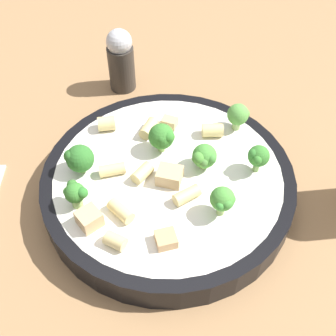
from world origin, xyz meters
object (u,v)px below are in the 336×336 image
Objects in this scene: broccoli_floret_4 at (239,115)px; chicken_chunk_3 at (170,176)px; broccoli_floret_2 at (223,200)px; broccoli_floret_3 at (75,193)px; rigatoni_0 at (121,211)px; broccoli_floret_1 at (258,156)px; broccoli_floret_6 at (162,137)px; broccoli_floret_5 at (204,157)px; rigatoni_1 at (112,170)px; rigatoni_2 at (107,124)px; rigatoni_4 at (187,195)px; chicken_chunk_1 at (169,123)px; rigatoni_7 at (142,173)px; chicken_chunk_2 at (166,239)px; rigatoni_6 at (113,240)px; rigatoni_3 at (212,130)px; chicken_chunk_0 at (89,219)px; rigatoni_5 at (149,128)px; broccoli_floret_0 at (79,158)px; pepper_shaker at (121,60)px; pasta_bowl at (168,182)px.

chicken_chunk_3 is (0.12, -0.03, -0.01)m from broccoli_floret_4.
broccoli_floret_3 is at bearing -65.46° from broccoli_floret_2.
broccoli_floret_1 is at bearing 141.74° from rigatoni_0.
broccoli_floret_1 is 0.11m from broccoli_floret_6.
broccoli_floret_2 is at bearing 41.97° from broccoli_floret_5.
rigatoni_2 is (-0.06, -0.05, 0.00)m from rigatoni_1.
chicken_chunk_1 is at bearing -141.93° from rigatoni_4.
broccoli_floret_6 is (-0.00, -0.05, 0.00)m from broccoli_floret_5.
rigatoni_7 is at bearing 9.30° from chicken_chunk_1.
broccoli_floret_6 reaches higher than chicken_chunk_2.
rigatoni_1 is at bearing -145.03° from rigatoni_6.
chicken_chunk_0 is (0.18, -0.05, 0.00)m from rigatoni_3.
rigatoni_6 is 1.02× the size of chicken_chunk_2.
broccoli_floret_1 is at bearing 66.61° from rigatoni_3.
rigatoni_6 is at bearing 18.38° from rigatoni_5.
rigatoni_5 is 0.08m from chicken_chunk_3.
rigatoni_4 is (-0.05, 0.05, -0.00)m from rigatoni_0.
rigatoni_5 is (-0.02, -0.08, -0.01)m from broccoli_floret_5.
chicken_chunk_0 is 1.10× the size of chicken_chunk_2.
rigatoni_7 is at bearing 111.12° from broccoli_floret_0.
broccoli_floret_2 is at bearing 61.69° from rigatoni_5.
broccoli_floret_5 is 1.58× the size of chicken_chunk_2.
broccoli_floret_5 is at bearing 146.19° from chicken_chunk_3.
pepper_shaker reaches higher than rigatoni_5.
rigatoni_6 is at bearing 54.32° from broccoli_floret_0.
broccoli_floret_4 is 0.17m from rigatoni_1.
broccoli_floret_5 is 0.11m from chicken_chunk_2.
rigatoni_5 is at bearing 46.91° from pepper_shaker.
broccoli_floret_3 is 1.26× the size of rigatoni_7.
broccoli_floret_0 is at bearing -68.88° from rigatoni_7.
rigatoni_3 is 0.19m from chicken_chunk_0.
chicken_chunk_1 is (-0.14, -0.02, -0.00)m from rigatoni_0.
broccoli_floret_4 is at bearing 174.52° from broccoli_floret_5.
broccoli_floret_1 is 1.91× the size of chicken_chunk_1.
rigatoni_7 is at bearing -93.82° from rigatoni_4.
broccoli_floret_0 reaches higher than rigatoni_1.
broccoli_floret_0 is 0.07m from rigatoni_7.
rigatoni_5 reaches higher than rigatoni_1.
pepper_shaker is at bearing -101.11° from broccoli_floret_4.
broccoli_floret_6 is 0.14m from rigatoni_6.
rigatoni_0 is 1.05× the size of rigatoni_5.
pepper_shaker is at bearing -133.09° from chicken_chunk_3.
chicken_chunk_0 reaches higher than rigatoni_4.
chicken_chunk_2 is (0.06, -0.03, -0.02)m from broccoli_floret_2.
rigatoni_1 reaches higher than chicken_chunk_1.
chicken_chunk_2 is (0.11, 0.07, -0.02)m from broccoli_floret_6.
broccoli_floret_0 reaches higher than broccoli_floret_5.
pasta_bowl is 0.04m from rigatoni_7.
rigatoni_6 is at bearing -5.74° from rigatoni_3.
pepper_shaker is (-0.08, -0.12, 0.01)m from chicken_chunk_1.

